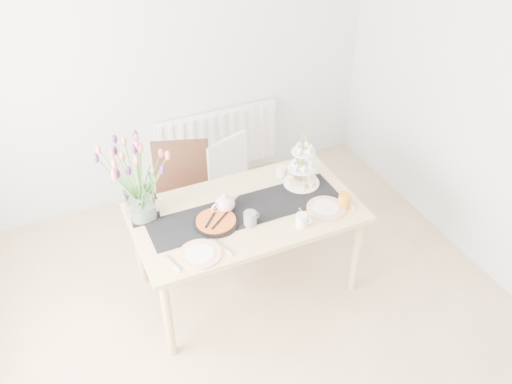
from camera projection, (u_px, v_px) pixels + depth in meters
name	position (u px, v px, depth m)	size (l,w,h in m)	color
room_shell	(271.00, 221.00, 2.90)	(4.50, 4.50, 4.50)	tan
radiator	(217.00, 141.00, 5.17)	(1.20, 0.08, 0.60)	white
dining_table	(246.00, 219.00, 3.89)	(1.60, 0.90, 0.75)	tan
chair_brown	(183.00, 189.00, 4.40)	(0.57, 0.57, 0.92)	#331B12
chair_white	(236.00, 180.00, 4.58)	(0.54, 0.54, 0.85)	silver
table_runner	(246.00, 210.00, 3.84)	(1.40, 0.35, 0.01)	black
tulip_vase	(136.00, 170.00, 3.55)	(0.71, 0.71, 0.62)	silver
cake_stand	(302.00, 172.00, 4.03)	(0.27, 0.27, 0.40)	gold
teapot	(225.00, 204.00, 3.79)	(0.22, 0.18, 0.15)	silver
cream_jug	(281.00, 172.00, 4.16)	(0.08, 0.08, 0.08)	white
tart_tin	(216.00, 222.00, 3.71)	(0.31, 0.31, 0.04)	black
mug_grey	(250.00, 219.00, 3.69)	(0.09, 0.09, 0.10)	slate
mug_white	(301.00, 220.00, 3.68)	(0.08, 0.08, 0.09)	white
mug_orange	(345.00, 200.00, 3.85)	(0.09, 0.09, 0.10)	orange
plate_left	(200.00, 254.00, 3.47)	(0.28, 0.28, 0.01)	silver
plate_right	(326.00, 208.00, 3.85)	(0.28, 0.28, 0.01)	silver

